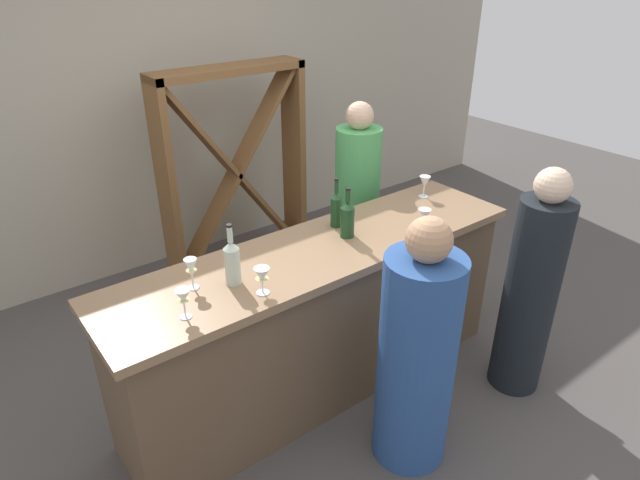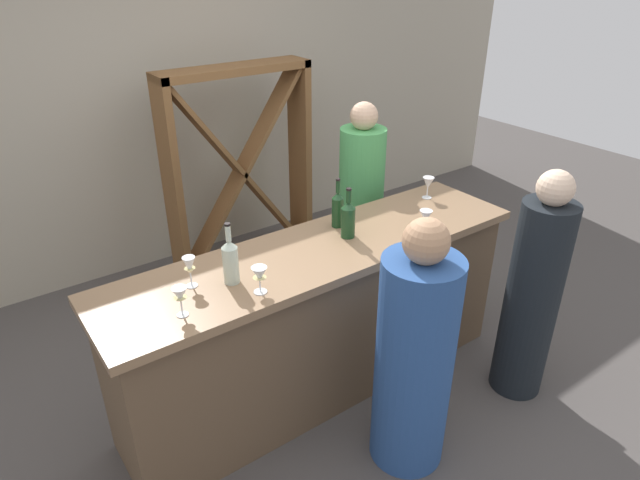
{
  "view_description": "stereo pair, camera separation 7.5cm",
  "coord_description": "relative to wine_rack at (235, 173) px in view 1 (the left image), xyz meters",
  "views": [
    {
      "loc": [
        -1.64,
        -2.14,
        2.46
      ],
      "look_at": [
        0.0,
        0.0,
        1.04
      ],
      "focal_mm": 30.81,
      "sensor_mm": 36.0,
      "label": 1
    },
    {
      "loc": [
        -1.58,
        -2.18,
        2.46
      ],
      "look_at": [
        0.0,
        0.0,
        1.04
      ],
      "focal_mm": 30.81,
      "sensor_mm": 36.0,
      "label": 2
    }
  ],
  "objects": [
    {
      "name": "ground_plane",
      "position": [
        -0.39,
        -1.65,
        -0.85
      ],
      "size": [
        12.0,
        12.0,
        0.0
      ],
      "primitive_type": "plane",
      "color": "#4C4744"
    },
    {
      "name": "back_wall",
      "position": [
        -0.39,
        0.55,
        0.55
      ],
      "size": [
        8.0,
        0.1,
        2.8
      ],
      "primitive_type": "cube",
      "color": "#B2A893",
      "rests_on": "ground"
    },
    {
      "name": "bar_counter",
      "position": [
        -0.39,
        -1.65,
        -0.35
      ],
      "size": [
        2.54,
        0.64,
        0.99
      ],
      "color": "brown",
      "rests_on": "ground"
    },
    {
      "name": "wine_rack",
      "position": [
        0.0,
        0.0,
        0.0
      ],
      "size": [
        1.24,
        0.28,
        1.7
      ],
      "color": "brown",
      "rests_on": "ground"
    },
    {
      "name": "wine_bottle_leftmost_clear_pale",
      "position": [
        -0.95,
        -1.68,
        0.27
      ],
      "size": [
        0.08,
        0.08,
        0.33
      ],
      "color": "#B7C6B2",
      "rests_on": "bar_counter"
    },
    {
      "name": "wine_bottle_second_left_olive_green",
      "position": [
        -0.17,
        -1.63,
        0.26
      ],
      "size": [
        0.08,
        0.08,
        0.3
      ],
      "color": "#193D1E",
      "rests_on": "bar_counter"
    },
    {
      "name": "wine_bottle_center_olive_green",
      "position": [
        -0.14,
        -1.49,
        0.26
      ],
      "size": [
        0.07,
        0.07,
        0.31
      ],
      "color": "#193D1E",
      "rests_on": "bar_counter"
    },
    {
      "name": "wine_glass_near_left",
      "position": [
        0.2,
        -1.88,
        0.26
      ],
      "size": [
        0.07,
        0.07,
        0.16
      ],
      "color": "white",
      "rests_on": "bar_counter"
    },
    {
      "name": "wine_glass_near_center",
      "position": [
        -0.88,
        -1.84,
        0.24
      ],
      "size": [
        0.08,
        0.08,
        0.14
      ],
      "color": "white",
      "rests_on": "bar_counter"
    },
    {
      "name": "wine_glass_near_right",
      "position": [
        -1.27,
        -1.8,
        0.24
      ],
      "size": [
        0.07,
        0.07,
        0.15
      ],
      "color": "white",
      "rests_on": "bar_counter"
    },
    {
      "name": "wine_glass_far_left",
      "position": [
        -1.13,
        -1.6,
        0.25
      ],
      "size": [
        0.06,
        0.06,
        0.16
      ],
      "color": "white",
      "rests_on": "bar_counter"
    },
    {
      "name": "wine_glass_far_center",
      "position": [
        0.61,
        -1.5,
        0.24
      ],
      "size": [
        0.08,
        0.08,
        0.15
      ],
      "color": "white",
      "rests_on": "bar_counter"
    },
    {
      "name": "person_left_guest",
      "position": [
        0.62,
        -2.38,
        -0.18
      ],
      "size": [
        0.39,
        0.39,
        1.46
      ],
      "rotation": [
        0.0,
        0.0,
        1.27
      ],
      "color": "black",
      "rests_on": "ground"
    },
    {
      "name": "person_center_guest",
      "position": [
        -0.31,
        -2.36,
        -0.21
      ],
      "size": [
        0.46,
        0.46,
        1.42
      ],
      "rotation": [
        0.0,
        0.0,
        1.76
      ],
      "color": "#284C8C",
      "rests_on": "ground"
    },
    {
      "name": "person_right_guest",
      "position": [
        0.48,
        -0.98,
        -0.13
      ],
      "size": [
        0.4,
        0.4,
        1.56
      ],
      "rotation": [
        0.0,
        0.0,
        -1.33
      ],
      "color": "#4CA559",
      "rests_on": "ground"
    }
  ]
}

